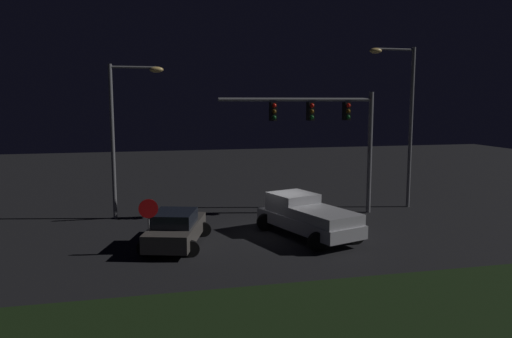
{
  "coord_description": "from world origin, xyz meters",
  "views": [
    {
      "loc": [
        -6.35,
        -21.95,
        6.0
      ],
      "look_at": [
        -0.82,
        1.61,
        2.73
      ],
      "focal_mm": 35.15,
      "sensor_mm": 36.0,
      "label": 1
    }
  ],
  "objects_px": {
    "car_sedan": "(176,229)",
    "traffic_signal_gantry": "(328,123)",
    "street_lamp_left": "(123,122)",
    "street_lamp_right": "(403,109)",
    "stop_sign": "(149,216)",
    "pickup_truck": "(306,214)"
  },
  "relations": [
    {
      "from": "traffic_signal_gantry",
      "to": "street_lamp_left",
      "type": "xyz_separation_m",
      "value": [
        -10.36,
        1.67,
        0.08
      ]
    },
    {
      "from": "car_sedan",
      "to": "traffic_signal_gantry",
      "type": "height_order",
      "value": "traffic_signal_gantry"
    },
    {
      "from": "car_sedan",
      "to": "stop_sign",
      "type": "xyz_separation_m",
      "value": [
        -1.11,
        -0.95,
        0.82
      ]
    },
    {
      "from": "pickup_truck",
      "to": "street_lamp_right",
      "type": "distance_m",
      "value": 9.78
    },
    {
      "from": "pickup_truck",
      "to": "street_lamp_right",
      "type": "height_order",
      "value": "street_lamp_right"
    },
    {
      "from": "car_sedan",
      "to": "traffic_signal_gantry",
      "type": "relative_size",
      "value": 0.57
    },
    {
      "from": "car_sedan",
      "to": "street_lamp_right",
      "type": "bearing_deg",
      "value": -52.65
    },
    {
      "from": "street_lamp_left",
      "to": "car_sedan",
      "type": "bearing_deg",
      "value": -69.74
    },
    {
      "from": "traffic_signal_gantry",
      "to": "street_lamp_left",
      "type": "relative_size",
      "value": 1.06
    },
    {
      "from": "street_lamp_right",
      "to": "stop_sign",
      "type": "xyz_separation_m",
      "value": [
        -14.15,
        -5.86,
        -4.03
      ]
    },
    {
      "from": "traffic_signal_gantry",
      "to": "stop_sign",
      "type": "distance_m",
      "value": 11.12
    },
    {
      "from": "stop_sign",
      "to": "car_sedan",
      "type": "bearing_deg",
      "value": 40.81
    },
    {
      "from": "pickup_truck",
      "to": "stop_sign",
      "type": "relative_size",
      "value": 2.58
    },
    {
      "from": "car_sedan",
      "to": "street_lamp_left",
      "type": "relative_size",
      "value": 0.6
    },
    {
      "from": "street_lamp_left",
      "to": "street_lamp_right",
      "type": "xyz_separation_m",
      "value": [
        15.16,
        -0.82,
        0.61
      ]
    },
    {
      "from": "pickup_truck",
      "to": "street_lamp_left",
      "type": "relative_size",
      "value": 0.73
    },
    {
      "from": "street_lamp_left",
      "to": "street_lamp_right",
      "type": "relative_size",
      "value": 0.88
    },
    {
      "from": "pickup_truck",
      "to": "street_lamp_right",
      "type": "relative_size",
      "value": 0.64
    },
    {
      "from": "street_lamp_right",
      "to": "stop_sign",
      "type": "relative_size",
      "value": 4.03
    },
    {
      "from": "street_lamp_right",
      "to": "stop_sign",
      "type": "distance_m",
      "value": 15.83
    },
    {
      "from": "car_sedan",
      "to": "street_lamp_left",
      "type": "height_order",
      "value": "street_lamp_left"
    },
    {
      "from": "pickup_truck",
      "to": "car_sedan",
      "type": "relative_size",
      "value": 1.22
    }
  ]
}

